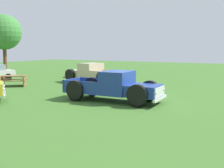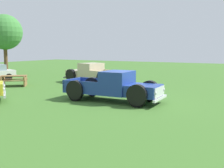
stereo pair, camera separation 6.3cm
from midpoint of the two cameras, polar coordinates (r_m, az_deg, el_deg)
ground_plane at (r=14.77m, az=3.20°, el=-3.34°), size 80.00×80.00×0.00m
pickup_truck_foreground at (r=14.22m, az=1.47°, el=-0.67°), size 2.23×5.26×1.58m
pickup_truck_behind_right at (r=22.15m, az=-4.35°, el=2.19°), size 2.78×5.41×1.58m
picnic_table at (r=21.38m, az=-19.49°, el=0.91°), size 2.29×2.33×0.78m
oak_tree_east at (r=30.01m, az=-21.21°, el=9.90°), size 3.51×3.51×6.11m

